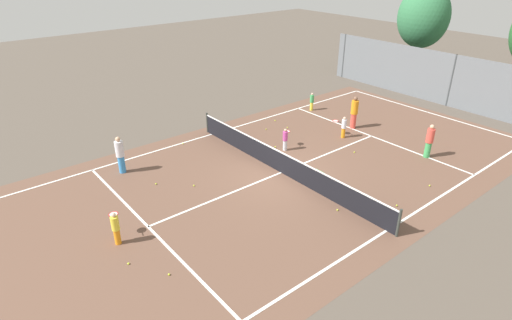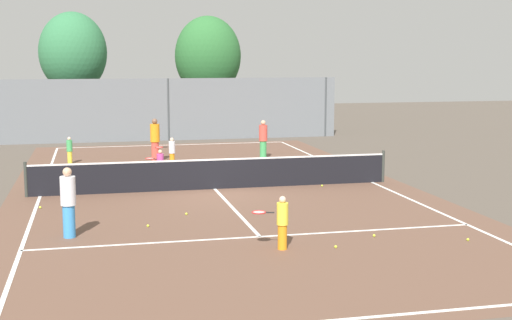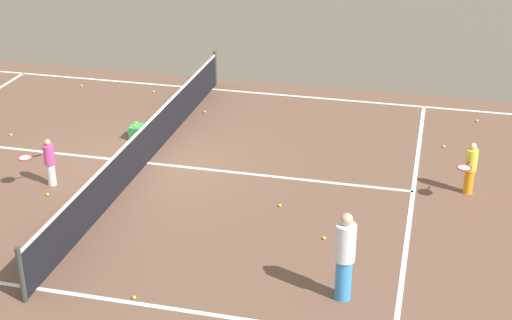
% 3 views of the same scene
% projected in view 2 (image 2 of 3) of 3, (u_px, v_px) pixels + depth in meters
% --- Properties ---
extents(ground_plane, '(80.00, 80.00, 0.00)m').
position_uv_depth(ground_plane, '(215.00, 189.00, 23.23)').
color(ground_plane, brown).
extents(court_surface, '(13.00, 25.00, 0.01)m').
position_uv_depth(court_surface, '(215.00, 189.00, 23.23)').
color(court_surface, brown).
rests_on(court_surface, ground_plane).
extents(tennis_net, '(11.90, 0.10, 1.10)m').
position_uv_depth(tennis_net, '(215.00, 174.00, 23.16)').
color(tennis_net, '#333833').
rests_on(tennis_net, ground_plane).
extents(perimeter_fence, '(18.00, 0.12, 3.20)m').
position_uv_depth(perimeter_fence, '(168.00, 110.00, 36.50)').
color(perimeter_fence, slate).
rests_on(perimeter_fence, ground_plane).
extents(tree_0, '(3.85, 3.25, 6.64)m').
position_uv_depth(tree_0, '(208.00, 56.00, 41.15)').
color(tree_0, brown).
rests_on(tree_0, ground_plane).
extents(tree_1, '(3.66, 3.43, 6.72)m').
position_uv_depth(tree_1, '(73.00, 53.00, 38.65)').
color(tree_1, brown).
rests_on(tree_1, ground_plane).
extents(player_0, '(0.38, 0.38, 1.80)m').
position_uv_depth(player_0, '(155.00, 140.00, 29.09)').
color(player_0, '#E54C3F').
rests_on(player_0, ground_plane).
extents(player_1, '(0.36, 0.36, 1.70)m').
position_uv_depth(player_1, '(68.00, 202.00, 16.89)').
color(player_1, '#388CD8').
rests_on(player_1, ground_plane).
extents(player_2, '(0.68, 0.76, 1.13)m').
position_uv_depth(player_2, '(160.00, 165.00, 24.44)').
color(player_2, silver).
rests_on(player_2, ground_plane).
extents(player_3, '(0.35, 0.35, 1.65)m').
position_uv_depth(player_3, '(263.00, 139.00, 29.99)').
color(player_3, '#3FA559').
rests_on(player_3, ground_plane).
extents(player_4, '(0.23, 0.23, 1.10)m').
position_uv_depth(player_4, '(70.00, 150.00, 28.64)').
color(player_4, yellow).
rests_on(player_4, ground_plane).
extents(player_5, '(0.83, 0.40, 1.15)m').
position_uv_depth(player_5, '(171.00, 152.00, 27.85)').
color(player_5, orange).
rests_on(player_5, ground_plane).
extents(player_6, '(0.84, 0.50, 1.22)m').
position_uv_depth(player_6, '(281.00, 222.00, 15.88)').
color(player_6, orange).
rests_on(player_6, ground_plane).
extents(ball_crate, '(0.45, 0.30, 0.43)m').
position_uv_depth(ball_crate, '(251.00, 178.00, 24.29)').
color(ball_crate, green).
rests_on(ball_crate, ground_plane).
extents(tennis_ball_0, '(0.07, 0.07, 0.07)m').
position_uv_depth(tennis_ball_0, '(336.00, 247.00, 16.06)').
color(tennis_ball_0, '#CCE533').
rests_on(tennis_ball_0, ground_plane).
extents(tennis_ball_1, '(0.07, 0.07, 0.07)m').
position_uv_depth(tennis_ball_1, '(145.00, 183.00, 24.23)').
color(tennis_ball_1, '#CCE533').
rests_on(tennis_ball_1, ground_plane).
extents(tennis_ball_2, '(0.07, 0.07, 0.07)m').
position_uv_depth(tennis_ball_2, '(186.00, 214.00, 19.42)').
color(tennis_ball_2, '#CCE533').
rests_on(tennis_ball_2, ground_plane).
extents(tennis_ball_3, '(0.07, 0.07, 0.07)m').
position_uv_depth(tennis_ball_3, '(148.00, 226.00, 18.05)').
color(tennis_ball_3, '#CCE533').
rests_on(tennis_ball_3, ground_plane).
extents(tennis_ball_4, '(0.07, 0.07, 0.07)m').
position_uv_depth(tennis_ball_4, '(101.00, 174.00, 26.01)').
color(tennis_ball_4, '#CCE533').
rests_on(tennis_ball_4, ground_plane).
extents(tennis_ball_5, '(0.07, 0.07, 0.07)m').
position_uv_depth(tennis_ball_5, '(337.00, 175.00, 25.87)').
color(tennis_ball_5, '#CCE533').
rests_on(tennis_ball_5, ground_plane).
extents(tennis_ball_6, '(0.07, 0.07, 0.07)m').
position_uv_depth(tennis_ball_6, '(85.00, 179.00, 24.85)').
color(tennis_ball_6, '#CCE533').
rests_on(tennis_ball_6, ground_plane).
extents(tennis_ball_7, '(0.07, 0.07, 0.07)m').
position_uv_depth(tennis_ball_7, '(67.00, 175.00, 25.89)').
color(tennis_ball_7, '#CCE533').
rests_on(tennis_ball_7, ground_plane).
extents(tennis_ball_8, '(0.07, 0.07, 0.07)m').
position_uv_depth(tennis_ball_8, '(216.00, 168.00, 27.34)').
color(tennis_ball_8, '#CCE533').
rests_on(tennis_ball_8, ground_plane).
extents(tennis_ball_9, '(0.07, 0.07, 0.07)m').
position_uv_depth(tennis_ball_9, '(322.00, 186.00, 23.67)').
color(tennis_ball_9, '#CCE533').
rests_on(tennis_ball_9, ground_plane).
extents(tennis_ball_10, '(0.07, 0.07, 0.07)m').
position_uv_depth(tennis_ball_10, '(316.00, 165.00, 28.15)').
color(tennis_ball_10, '#CCE533').
rests_on(tennis_ball_10, ground_plane).
extents(tennis_ball_11, '(0.07, 0.07, 0.07)m').
position_uv_depth(tennis_ball_11, '(40.00, 207.00, 20.26)').
color(tennis_ball_11, '#CCE533').
rests_on(tennis_ball_11, ground_plane).
extents(tennis_ball_12, '(0.07, 0.07, 0.07)m').
position_uv_depth(tennis_ball_12, '(468.00, 240.00, 16.69)').
color(tennis_ball_12, '#CCE533').
rests_on(tennis_ball_12, ground_plane).
extents(tennis_ball_13, '(0.07, 0.07, 0.07)m').
position_uv_depth(tennis_ball_13, '(374.00, 236.00, 17.06)').
color(tennis_ball_13, '#CCE533').
rests_on(tennis_ball_13, ground_plane).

